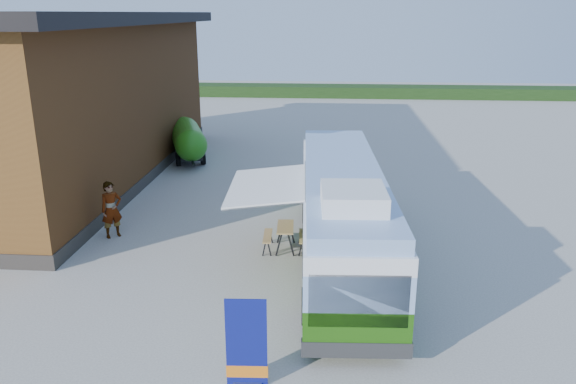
# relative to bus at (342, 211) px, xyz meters

# --- Properties ---
(ground) EXTENTS (100.00, 100.00, 0.00)m
(ground) POSITION_rel_bus_xyz_m (-2.18, -1.35, -1.68)
(ground) COLOR #BCB7AD
(ground) RESTS_ON ground
(barn) EXTENTS (9.60, 21.20, 7.50)m
(barn) POSITION_rel_bus_xyz_m (-12.68, 8.65, 1.91)
(barn) COLOR brown
(barn) RESTS_ON ground
(hedge) EXTENTS (40.00, 3.00, 1.00)m
(hedge) POSITION_rel_bus_xyz_m (5.82, 36.65, -1.18)
(hedge) COLOR #264419
(hedge) RESTS_ON ground
(bus) EXTENTS (2.98, 11.53, 3.51)m
(bus) POSITION_rel_bus_xyz_m (0.00, 0.00, 0.00)
(bus) COLOR #306D12
(bus) RESTS_ON ground
(awning) EXTENTS (2.64, 4.06, 0.50)m
(awning) POSITION_rel_bus_xyz_m (-2.04, -0.18, 0.88)
(awning) COLOR white
(awning) RESTS_ON ground
(banner) EXTENTS (0.88, 0.21, 2.01)m
(banner) POSITION_rel_bus_xyz_m (-2.02, -6.32, -0.85)
(banner) COLOR navy
(banner) RESTS_ON ground
(picnic_table) EXTENTS (1.50, 1.35, 0.82)m
(picnic_table) POSITION_rel_bus_xyz_m (-1.80, 0.80, -1.06)
(picnic_table) COLOR tan
(picnic_table) RESTS_ON ground
(person_a) EXTENTS (0.86, 0.84, 2.00)m
(person_a) POSITION_rel_bus_xyz_m (-7.88, 1.45, -0.68)
(person_a) COLOR #999999
(person_a) RESTS_ON ground
(person_b) EXTENTS (0.94, 0.95, 1.55)m
(person_b) POSITION_rel_bus_xyz_m (0.05, 7.61, -0.90)
(person_b) COLOR #999999
(person_b) RESTS_ON ground
(slurry_tanker) EXTENTS (2.79, 5.19, 2.00)m
(slurry_tanker) POSITION_rel_bus_xyz_m (-7.87, 12.14, -0.52)
(slurry_tanker) COLOR #2B8217
(slurry_tanker) RESTS_ON ground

